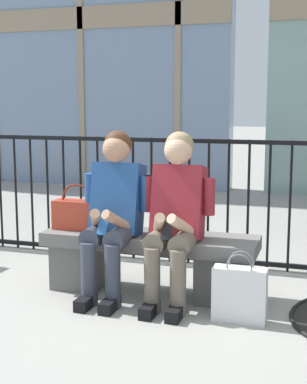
# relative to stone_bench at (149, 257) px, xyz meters

# --- Properties ---
(ground_plane) EXTENTS (60.00, 60.00, 0.00)m
(ground_plane) POSITION_rel_stone_bench_xyz_m (0.00, 0.00, -0.27)
(ground_plane) COLOR #9E9B93
(stone_bench) EXTENTS (1.60, 0.44, 0.45)m
(stone_bench) POSITION_rel_stone_bench_xyz_m (0.00, 0.00, 0.00)
(stone_bench) COLOR slate
(stone_bench) RESTS_ON ground
(seated_person_with_phone) EXTENTS (0.52, 0.66, 1.21)m
(seated_person_with_phone) POSITION_rel_stone_bench_xyz_m (-0.23, -0.13, 0.38)
(seated_person_with_phone) COLOR #383D4C
(seated_person_with_phone) RESTS_ON ground
(seated_person_companion) EXTENTS (0.52, 0.66, 1.21)m
(seated_person_companion) POSITION_rel_stone_bench_xyz_m (0.23, -0.13, 0.38)
(seated_person_companion) COLOR #6B6051
(seated_person_companion) RESTS_ON ground
(handbag_on_bench) EXTENTS (0.36, 0.16, 0.35)m
(handbag_on_bench) POSITION_rel_stone_bench_xyz_m (-0.58, -0.01, 0.30)
(handbag_on_bench) COLOR #B23823
(handbag_on_bench) RESTS_ON stone_bench
(shopping_bag) EXTENTS (0.35, 0.13, 0.46)m
(shopping_bag) POSITION_rel_stone_bench_xyz_m (0.73, -0.35, -0.08)
(shopping_bag) COLOR white
(shopping_bag) RESTS_ON ground
(plaza_railing) EXTENTS (7.10, 0.04, 1.11)m
(plaza_railing) POSITION_rel_stone_bench_xyz_m (0.00, 0.85, 0.29)
(plaza_railing) COLOR black
(plaza_railing) RESTS_ON ground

